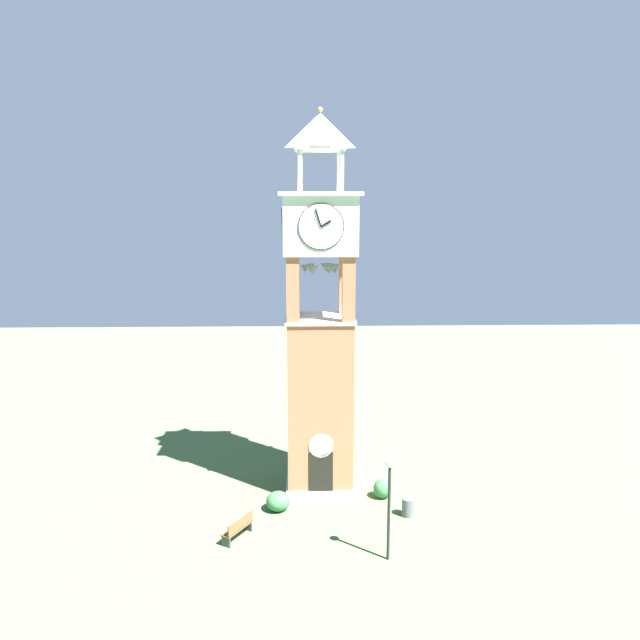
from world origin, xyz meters
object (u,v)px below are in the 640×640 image
(park_bench, at_px, (238,528))
(lamp_post, at_px, (389,490))
(clock_tower, at_px, (320,340))
(trash_bin, at_px, (408,507))

(park_bench, xyz_separation_m, lamp_post, (5.84, -1.61, 2.32))
(clock_tower, height_order, park_bench, clock_tower)
(lamp_post, bearing_deg, clock_tower, 110.30)
(park_bench, relative_size, lamp_post, 0.39)
(park_bench, height_order, trash_bin, park_bench)
(park_bench, distance_m, trash_bin, 7.35)
(clock_tower, relative_size, trash_bin, 21.84)
(clock_tower, xyz_separation_m, lamp_post, (2.41, -6.52, -4.35))
(lamp_post, height_order, trash_bin, lamp_post)
(lamp_post, bearing_deg, park_bench, 164.54)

